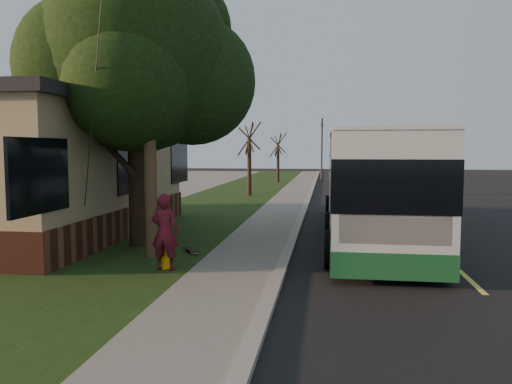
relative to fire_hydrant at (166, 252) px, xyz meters
The scene contains 16 objects.
ground 2.64m from the fire_hydrant, ahead, with size 120.00×120.00×0.00m, color black.
road 11.99m from the fire_hydrant, 56.58° to the left, with size 8.00×80.00×0.01m, color black.
curb 10.34m from the fire_hydrant, 75.43° to the left, with size 0.25×80.00×0.12m, color gray.
sidewalk 10.13m from the fire_hydrant, 80.91° to the left, with size 2.00×80.00×0.08m, color slate.
grass_verge 10.19m from the fire_hydrant, 100.76° to the left, with size 5.00×80.00×0.07m, color black.
fire_hydrant is the anchor object (origin of this frame).
utility_pole 4.37m from the fire_hydrant, 125.38° to the left, with size 2.86×3.21×9.07m.
leafy_tree 5.65m from the fire_hydrant, 120.67° to the left, with size 6.30×6.00×7.80m.
bare_tree_near 18.10m from the fire_hydrant, 92.86° to the left, with size 1.38×1.21×4.31m.
bare_tree_far 30.04m from the fire_hydrant, 90.76° to the left, with size 1.38×1.21×4.03m.
traffic_signal 34.25m from the fire_hydrant, 84.79° to the left, with size 0.18×0.22×5.50m.
transit_bus 7.21m from the fire_hydrant, 46.04° to the left, with size 2.74×11.88×3.21m.
skateboarder 0.53m from the fire_hydrant, 77.55° to the right, with size 0.63×0.41×1.72m, color #55111F.
skateboard_main 1.80m from the fire_hydrant, 86.77° to the left, with size 0.62×0.83×0.08m.
dumpster 9.16m from the fire_hydrant, 135.37° to the left, with size 1.76×1.46×1.44m.
distant_car 32.59m from the fire_hydrant, 78.32° to the left, with size 1.58×3.93×1.34m, color black.
Camera 1 is at (1.00, -10.74, 2.76)m, focal length 35.00 mm.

